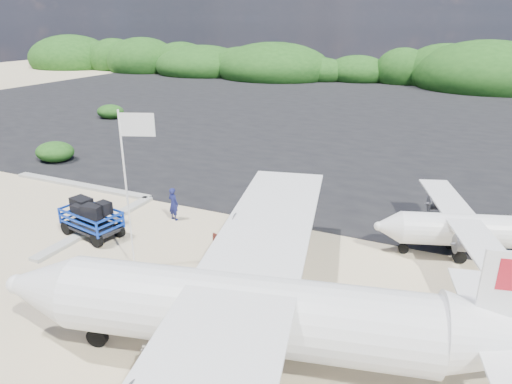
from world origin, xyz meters
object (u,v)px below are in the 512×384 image
Objects in this scene: crew_b at (273,204)px; aircraft_small at (259,103)px; signboard at (226,268)px; flagpole at (135,268)px; crew_a at (173,204)px; baggage_cart at (94,235)px.

aircraft_small is (-13.31, 28.02, -0.95)m from crew_b.
crew_b is 0.28× the size of aircraft_small.
signboard is 0.21× the size of aircraft_small.
flagpole is 3.96× the size of signboard.
flagpole is 3.82× the size of crew_a.
crew_b is at bearing 97.10° from aircraft_small.
flagpole reaches higher than crew_b.
crew_b is at bearing 43.82° from baggage_cart.
signboard is at bearing 111.10° from crew_b.
crew_a reaches higher than aircraft_small.
crew_a is 0.22× the size of aircraft_small.
crew_a is at bearing 62.82° from baggage_cart.
crew_b is 31.04m from aircraft_small.
flagpole is 3.04× the size of crew_b.
aircraft_small is at bearing 135.58° from signboard.
crew_b is (3.11, 5.64, 0.95)m from flagpole.
baggage_cart reaches higher than signboard.
baggage_cart is at bearing 83.78° from aircraft_small.
flagpole is 35.18m from aircraft_small.
crew_a reaches higher than signboard.
crew_a is at bearing 40.64° from crew_b.
crew_a is 4.48m from crew_b.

